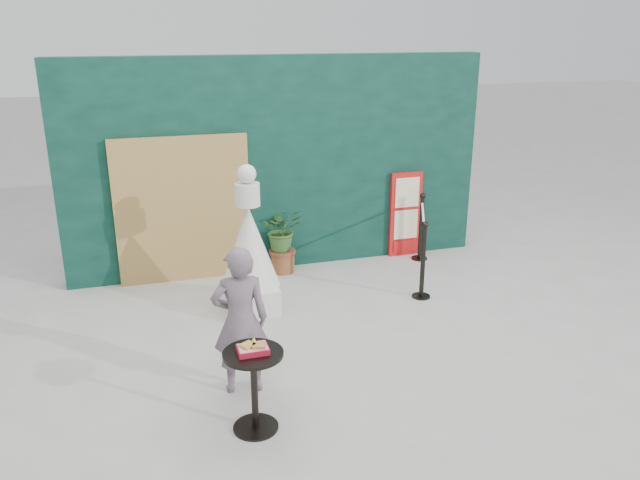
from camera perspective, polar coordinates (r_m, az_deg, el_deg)
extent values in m
plane|color=#ADAAA5|center=(6.62, 3.12, -11.47)|extent=(60.00, 60.00, 0.00)
cube|color=black|center=(8.93, -3.71, 6.92)|extent=(6.00, 0.30, 3.00)
cube|color=tan|center=(8.63, -12.39, 2.68)|extent=(1.80, 0.08, 2.00)
imported|color=slate|center=(5.94, -7.30, -7.32)|extent=(0.56, 0.40, 1.47)
cube|color=red|center=(9.57, 7.80, 2.35)|extent=(0.50, 0.06, 1.30)
cube|color=beige|center=(9.45, 7.98, 4.32)|extent=(0.38, 0.02, 0.45)
cube|color=beige|center=(9.58, 7.85, 1.43)|extent=(0.38, 0.02, 0.45)
cube|color=red|center=(9.69, 7.76, -0.54)|extent=(0.38, 0.02, 0.18)
cube|color=silver|center=(7.80, -6.29, -5.25)|extent=(0.62, 0.62, 0.34)
cone|color=white|center=(7.55, -6.47, -0.56)|extent=(0.72, 0.72, 1.01)
cylinder|color=silver|center=(7.37, -6.65, 4.15)|extent=(0.29, 0.29, 0.27)
sphere|color=white|center=(7.31, -6.73, 6.03)|extent=(0.23, 0.23, 0.23)
cylinder|color=black|center=(5.75, -5.88, -16.64)|extent=(0.40, 0.40, 0.02)
cylinder|color=black|center=(5.55, -6.01, -13.70)|extent=(0.06, 0.06, 0.72)
cylinder|color=black|center=(5.36, -6.14, -10.32)|extent=(0.52, 0.52, 0.03)
cube|color=#A81229|center=(5.34, -6.16, -9.94)|extent=(0.26, 0.19, 0.05)
cube|color=red|center=(5.33, -6.17, -9.68)|extent=(0.24, 0.17, 0.00)
cube|color=gold|center=(5.33, -6.62, -9.54)|extent=(0.15, 0.14, 0.02)
cube|color=#C48347|center=(5.31, -5.60, -9.57)|extent=(0.13, 0.13, 0.02)
cone|color=yellow|center=(5.36, -6.08, -9.10)|extent=(0.06, 0.06, 0.06)
cylinder|color=brown|center=(8.98, -3.44, -2.05)|extent=(0.34, 0.34, 0.28)
cylinder|color=brown|center=(8.92, -3.46, -1.06)|extent=(0.38, 0.38, 0.05)
imported|color=#315926|center=(8.82, -3.50, 0.99)|extent=(0.56, 0.49, 0.62)
cylinder|color=black|center=(8.29, 9.21, -5.09)|extent=(0.24, 0.24, 0.02)
cylinder|color=black|center=(8.11, 9.39, -2.06)|extent=(0.06, 0.06, 0.96)
sphere|color=black|center=(7.95, 9.58, 1.38)|extent=(0.09, 0.09, 0.09)
cylinder|color=black|center=(9.62, 9.06, -1.66)|extent=(0.24, 0.24, 0.02)
cylinder|color=black|center=(9.46, 9.20, 1.01)|extent=(0.06, 0.06, 0.96)
sphere|color=black|center=(9.32, 9.36, 4.00)|extent=(0.09, 0.09, 0.09)
cylinder|color=white|center=(8.66, 9.42, 2.09)|extent=(0.63, 1.31, 0.03)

